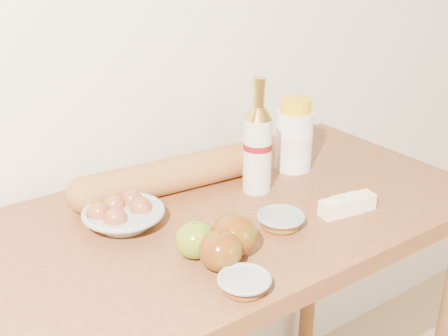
{
  "coord_description": "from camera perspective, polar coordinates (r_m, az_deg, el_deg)",
  "views": [
    {
      "loc": [
        -0.59,
        0.32,
        1.47
      ],
      "look_at": [
        0.0,
        1.15,
        1.02
      ],
      "focal_mm": 45.0,
      "sensor_mm": 36.0,
      "label": 1
    }
  ],
  "objects": [
    {
      "name": "egg_bowl",
      "position": [
        1.16,
        -10.25,
        -4.69
      ],
      "size": [
        0.2,
        0.2,
        0.06
      ],
      "rotation": [
        0.0,
        0.0,
        0.19
      ],
      "color": "#98A59F",
      "rests_on": "table"
    },
    {
      "name": "back_wall",
      "position": [
        1.34,
        -9.29,
        16.22
      ],
      "size": [
        3.5,
        0.02,
        2.6
      ],
      "primitive_type": "cube",
      "color": "silver",
      "rests_on": "ground"
    },
    {
      "name": "cream_bottle",
      "position": [
        1.39,
        7.13,
        3.15
      ],
      "size": [
        0.11,
        0.11,
        0.18
      ],
      "rotation": [
        0.0,
        0.0,
        -0.22
      ],
      "color": "white",
      "rests_on": "table"
    },
    {
      "name": "butter_stick",
      "position": [
        1.22,
        12.41,
        -3.68
      ],
      "size": [
        0.13,
        0.06,
        0.04
      ],
      "rotation": [
        0.0,
        0.0,
        -0.16
      ],
      "color": "#F1E5BB",
      "rests_on": "table"
    },
    {
      "name": "apple_redgreen_right",
      "position": [
        1.0,
        -0.37,
        -8.38
      ],
      "size": [
        0.1,
        0.1,
        0.07
      ],
      "rotation": [
        0.0,
        0.0,
        0.33
      ],
      "color": "maroon",
      "rests_on": "table"
    },
    {
      "name": "syrup_bowl",
      "position": [
        1.15,
        5.77,
        -5.28
      ],
      "size": [
        0.1,
        0.1,
        0.03
      ],
      "rotation": [
        0.0,
        0.0,
        0.02
      ],
      "color": "gray",
      "rests_on": "table"
    },
    {
      "name": "sugar_bowl",
      "position": [
        0.96,
        2.07,
        -11.59
      ],
      "size": [
        0.1,
        0.1,
        0.03
      ],
      "rotation": [
        0.0,
        0.0,
        -0.06
      ],
      "color": "#919E98",
      "rests_on": "table"
    },
    {
      "name": "apple_redgreen_front",
      "position": [
        1.04,
        1.04,
        -6.81
      ],
      "size": [
        0.11,
        0.11,
        0.08
      ],
      "rotation": [
        0.0,
        0.0,
        -0.31
      ],
      "color": "maroon",
      "rests_on": "table"
    },
    {
      "name": "apple_yellowgreen",
      "position": [
        1.04,
        -2.97,
        -7.28
      ],
      "size": [
        0.08,
        0.08,
        0.07
      ],
      "rotation": [
        0.0,
        0.0,
        -0.14
      ],
      "color": "olive",
      "rests_on": "table"
    },
    {
      "name": "table",
      "position": [
        1.25,
        -0.8,
        -9.77
      ],
      "size": [
        1.2,
        0.6,
        0.9
      ],
      "color": "brown",
      "rests_on": "ground"
    },
    {
      "name": "baguette",
      "position": [
        1.28,
        -5.35,
        -0.75
      ],
      "size": [
        0.49,
        0.12,
        0.08
      ],
      "rotation": [
        0.0,
        0.0,
        -0.09
      ],
      "color": "#BD7C39",
      "rests_on": "table"
    },
    {
      "name": "bourbon_bottle",
      "position": [
        1.26,
        3.43,
        2.19
      ],
      "size": [
        0.08,
        0.08,
        0.27
      ],
      "rotation": [
        0.0,
        0.0,
        -0.34
      ],
      "color": "beige",
      "rests_on": "table"
    }
  ]
}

